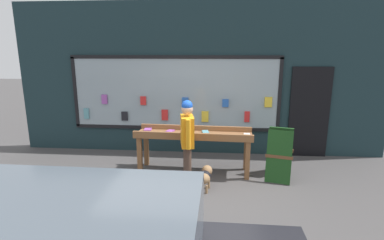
% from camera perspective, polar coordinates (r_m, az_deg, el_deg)
% --- Properties ---
extents(ground_plane, '(40.00, 40.00, 0.00)m').
position_cam_1_polar(ground_plane, '(5.33, -0.64, -14.34)').
color(ground_plane, '#474444').
extents(shopfront_facade, '(8.71, 0.29, 3.56)m').
position_cam_1_polar(shopfront_facade, '(7.14, 1.24, 7.52)').
color(shopfront_facade, '#192D33').
rests_on(shopfront_facade, ground_plane).
extents(display_table_main, '(2.37, 0.74, 0.91)m').
position_cam_1_polar(display_table_main, '(6.07, 0.32, -3.41)').
color(display_table_main, brown).
rests_on(display_table_main, ground_plane).
extents(person_browsing, '(0.29, 0.64, 1.60)m').
position_cam_1_polar(person_browsing, '(5.41, -0.92, -3.30)').
color(person_browsing, '#4C382D').
rests_on(person_browsing, ground_plane).
extents(small_dog, '(0.27, 0.55, 0.39)m').
position_cam_1_polar(small_dog, '(5.46, 2.55, -10.59)').
color(small_dog, '#99724C').
rests_on(small_dog, ground_plane).
extents(sandwich_board_sign, '(0.62, 0.78, 0.98)m').
position_cam_1_polar(sandwich_board_sign, '(6.11, 16.37, -6.09)').
color(sandwich_board_sign, '#193F19').
rests_on(sandwich_board_sign, ground_plane).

